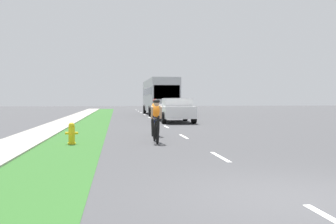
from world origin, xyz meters
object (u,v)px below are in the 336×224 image
object	(u,v)px
cyclist_trailing	(155,117)
bus_silver	(159,95)
pickup_white	(176,110)
fire_hydrant_yellow	(72,134)
cyclist_lead	(156,120)

from	to	relation	value
cyclist_trailing	bus_silver	xyz separation A→B (m)	(2.63, 21.56, 1.17)
pickup_white	fire_hydrant_yellow	bearing A→B (deg)	-115.06
fire_hydrant_yellow	cyclist_trailing	xyz separation A→B (m)	(3.20, 2.71, 0.44)
pickup_white	bus_silver	xyz separation A→B (m)	(0.29, 12.43, 1.15)
fire_hydrant_yellow	bus_silver	world-z (taller)	bus_silver
fire_hydrant_yellow	bus_silver	bearing A→B (deg)	76.49
cyclist_lead	cyclist_trailing	size ratio (longest dim) A/B	1.00
bus_silver	cyclist_trailing	bearing A→B (deg)	-96.94
fire_hydrant_yellow	cyclist_lead	distance (m)	2.99
pickup_white	cyclist_lead	bearing A→B (deg)	-102.37
cyclist_trailing	bus_silver	distance (m)	21.75
fire_hydrant_yellow	cyclist_lead	bearing A→B (deg)	1.98
pickup_white	bus_silver	world-z (taller)	bus_silver
cyclist_lead	pickup_white	distance (m)	12.01
fire_hydrant_yellow	cyclist_lead	size ratio (longest dim) A/B	0.44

